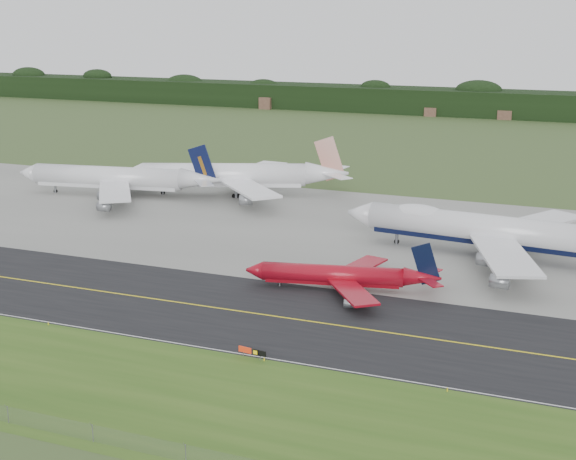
# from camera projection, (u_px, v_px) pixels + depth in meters

# --- Properties ---
(ground) EXTENTS (600.00, 600.00, 0.00)m
(ground) POSITION_uv_depth(u_px,v_px,m) (292.00, 309.00, 132.86)
(ground) COLOR #365427
(ground) RESTS_ON ground
(grass_verge) EXTENTS (400.00, 30.00, 0.01)m
(grass_verge) POSITION_uv_depth(u_px,v_px,m) (193.00, 401.00, 101.40)
(grass_verge) COLOR #2D5117
(grass_verge) RESTS_ON ground
(taxiway) EXTENTS (400.00, 32.00, 0.02)m
(taxiway) POSITION_uv_depth(u_px,v_px,m) (284.00, 317.00, 129.26)
(taxiway) COLOR black
(taxiway) RESTS_ON ground
(apron) EXTENTS (400.00, 78.00, 0.01)m
(apron) POSITION_uv_depth(u_px,v_px,m) (374.00, 233.00, 178.70)
(apron) COLOR slate
(apron) RESTS_ON ground
(taxiway_centreline) EXTENTS (400.00, 0.40, 0.00)m
(taxiway_centreline) POSITION_uv_depth(u_px,v_px,m) (284.00, 317.00, 129.26)
(taxiway_centreline) COLOR yellow
(taxiway_centreline) RESTS_ON taxiway
(taxiway_edge_line) EXTENTS (400.00, 0.25, 0.00)m
(taxiway_edge_line) POSITION_uv_depth(u_px,v_px,m) (244.00, 354.00, 115.33)
(taxiway_edge_line) COLOR silver
(taxiway_edge_line) RESTS_ON taxiway
(perimeter_fence) EXTENTS (320.00, 0.10, 320.00)m
(perimeter_fence) POSITION_uv_depth(u_px,v_px,m) (138.00, 443.00, 89.43)
(perimeter_fence) COLOR slate
(perimeter_fence) RESTS_ON ground
(horizon_treeline) EXTENTS (700.00, 25.00, 12.00)m
(horizon_treeline) POSITION_uv_depth(u_px,v_px,m) (501.00, 105.00, 377.48)
(horizon_treeline) COLOR black
(horizon_treeline) RESTS_ON ground
(jet_ba_747) EXTENTS (64.37, 53.00, 16.17)m
(jet_ba_747) POSITION_uv_depth(u_px,v_px,m) (492.00, 230.00, 160.19)
(jet_ba_747) COLOR silver
(jet_ba_747) RESTS_ON ground
(jet_red_737) EXTENTS (34.63, 27.80, 9.40)m
(jet_red_737) POSITION_uv_depth(u_px,v_px,m) (343.00, 276.00, 141.67)
(jet_red_737) COLOR maroon
(jet_red_737) RESTS_ON ground
(jet_navy_gold) EXTENTS (57.51, 49.59, 14.85)m
(jet_navy_gold) POSITION_uv_depth(u_px,v_px,m) (119.00, 178.00, 213.65)
(jet_navy_gold) COLOR white
(jet_navy_gold) RESTS_ON ground
(jet_star_tail) EXTENTS (59.14, 48.00, 16.09)m
(jet_star_tail) POSITION_uv_depth(u_px,v_px,m) (236.00, 176.00, 214.75)
(jet_star_tail) COLOR white
(jet_star_tail) RESTS_ON ground
(taxiway_sign) EXTENTS (4.46, 0.74, 1.49)m
(taxiway_sign) POSITION_uv_depth(u_px,v_px,m) (252.00, 351.00, 113.74)
(taxiway_sign) COLOR slate
(taxiway_sign) RESTS_ON ground
(edge_marker_left) EXTENTS (0.16, 0.16, 0.50)m
(edge_marker_left) POSITION_uv_depth(u_px,v_px,m) (48.00, 324.00, 126.08)
(edge_marker_left) COLOR yellow
(edge_marker_left) RESTS_ON ground
(edge_marker_center) EXTENTS (0.16, 0.16, 0.50)m
(edge_marker_center) POSITION_uv_depth(u_px,v_px,m) (264.00, 359.00, 113.10)
(edge_marker_center) COLOR yellow
(edge_marker_center) RESTS_ON ground
(edge_marker_right) EXTENTS (0.16, 0.16, 0.50)m
(edge_marker_right) POSITION_uv_depth(u_px,v_px,m) (447.00, 390.00, 104.00)
(edge_marker_right) COLOR yellow
(edge_marker_right) RESTS_ON ground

